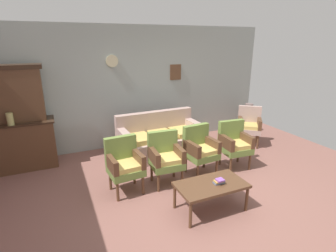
{
  "coord_description": "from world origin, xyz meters",
  "views": [
    {
      "loc": [
        -1.86,
        -3.15,
        2.36
      ],
      "look_at": [
        0.05,
        1.11,
        0.85
      ],
      "focal_mm": 28.23,
      "sensor_mm": 36.0,
      "label": 1
    }
  ],
  "objects_px": {
    "armchair_near_cabinet": "(166,156)",
    "coffee_table": "(211,186)",
    "floral_couch": "(160,140)",
    "book_stack_on_table": "(219,181)",
    "armchair_near_couch_end": "(234,142)",
    "armchair_by_doorway": "(124,163)",
    "wingback_chair_by_fireplace": "(249,124)",
    "side_cabinet": "(25,145)",
    "vase_on_cabinet": "(10,119)",
    "armchair_row_middle": "(200,148)",
    "floor_vase_by_wall": "(248,118)"
  },
  "relations": [
    {
      "from": "book_stack_on_table",
      "to": "vase_on_cabinet",
      "type": "bearing_deg",
      "value": 137.96
    },
    {
      "from": "coffee_table",
      "to": "book_stack_on_table",
      "type": "xyz_separation_m",
      "value": [
        0.1,
        -0.04,
        0.08
      ]
    },
    {
      "from": "floral_couch",
      "to": "vase_on_cabinet",
      "type": "bearing_deg",
      "value": 173.49
    },
    {
      "from": "vase_on_cabinet",
      "to": "book_stack_on_table",
      "type": "relative_size",
      "value": 1.45
    },
    {
      "from": "floral_couch",
      "to": "coffee_table",
      "type": "height_order",
      "value": "floral_couch"
    },
    {
      "from": "side_cabinet",
      "to": "vase_on_cabinet",
      "type": "bearing_deg",
      "value": -125.92
    },
    {
      "from": "vase_on_cabinet",
      "to": "floral_couch",
      "type": "relative_size",
      "value": 0.13
    },
    {
      "from": "vase_on_cabinet",
      "to": "floral_couch",
      "type": "bearing_deg",
      "value": -6.51
    },
    {
      "from": "armchair_near_cabinet",
      "to": "wingback_chair_by_fireplace",
      "type": "height_order",
      "value": "same"
    },
    {
      "from": "wingback_chair_by_fireplace",
      "to": "floor_vase_by_wall",
      "type": "distance_m",
      "value": 0.9
    },
    {
      "from": "floral_couch",
      "to": "armchair_near_cabinet",
      "type": "height_order",
      "value": "same"
    },
    {
      "from": "floral_couch",
      "to": "armchair_near_couch_end",
      "type": "xyz_separation_m",
      "value": [
        1.09,
        -1.12,
        0.17
      ]
    },
    {
      "from": "armchair_row_middle",
      "to": "armchair_near_cabinet",
      "type": "bearing_deg",
      "value": -174.69
    },
    {
      "from": "side_cabinet",
      "to": "armchair_by_doorway",
      "type": "relative_size",
      "value": 1.28
    },
    {
      "from": "side_cabinet",
      "to": "armchair_row_middle",
      "type": "bearing_deg",
      "value": -28.14
    },
    {
      "from": "armchair_row_middle",
      "to": "floor_vase_by_wall",
      "type": "height_order",
      "value": "armchair_row_middle"
    },
    {
      "from": "armchair_near_cabinet",
      "to": "armchair_row_middle",
      "type": "relative_size",
      "value": 1.0
    },
    {
      "from": "side_cabinet",
      "to": "floral_couch",
      "type": "bearing_deg",
      "value": -10.74
    },
    {
      "from": "wingback_chair_by_fireplace",
      "to": "side_cabinet",
      "type": "bearing_deg",
      "value": 170.53
    },
    {
      "from": "floral_couch",
      "to": "book_stack_on_table",
      "type": "height_order",
      "value": "floral_couch"
    },
    {
      "from": "vase_on_cabinet",
      "to": "armchair_by_doorway",
      "type": "height_order",
      "value": "vase_on_cabinet"
    },
    {
      "from": "armchair_by_doorway",
      "to": "wingback_chair_by_fireplace",
      "type": "height_order",
      "value": "same"
    },
    {
      "from": "floral_couch",
      "to": "side_cabinet",
      "type": "bearing_deg",
      "value": 169.26
    },
    {
      "from": "vase_on_cabinet",
      "to": "armchair_near_cabinet",
      "type": "relative_size",
      "value": 0.25
    },
    {
      "from": "armchair_by_doorway",
      "to": "book_stack_on_table",
      "type": "height_order",
      "value": "armchair_by_doorway"
    },
    {
      "from": "armchair_by_doorway",
      "to": "book_stack_on_table",
      "type": "xyz_separation_m",
      "value": [
        1.09,
        -1.05,
        -0.04
      ]
    },
    {
      "from": "armchair_near_couch_end",
      "to": "floor_vase_by_wall",
      "type": "bearing_deg",
      "value": 43.07
    },
    {
      "from": "vase_on_cabinet",
      "to": "armchair_by_doorway",
      "type": "relative_size",
      "value": 0.25
    },
    {
      "from": "armchair_row_middle",
      "to": "coffee_table",
      "type": "relative_size",
      "value": 0.9
    },
    {
      "from": "side_cabinet",
      "to": "coffee_table",
      "type": "distance_m",
      "value": 3.63
    },
    {
      "from": "armchair_near_couch_end",
      "to": "book_stack_on_table",
      "type": "relative_size",
      "value": 5.82
    },
    {
      "from": "book_stack_on_table",
      "to": "floor_vase_by_wall",
      "type": "distance_m",
      "value": 3.71
    },
    {
      "from": "armchair_by_doorway",
      "to": "floor_vase_by_wall",
      "type": "xyz_separation_m",
      "value": [
        3.78,
        1.51,
        -0.1
      ]
    },
    {
      "from": "vase_on_cabinet",
      "to": "armchair_by_doorway",
      "type": "distance_m",
      "value": 2.25
    },
    {
      "from": "armchair_near_cabinet",
      "to": "coffee_table",
      "type": "relative_size",
      "value": 0.9
    },
    {
      "from": "side_cabinet",
      "to": "floor_vase_by_wall",
      "type": "height_order",
      "value": "side_cabinet"
    },
    {
      "from": "coffee_table",
      "to": "floral_couch",
      "type": "bearing_deg",
      "value": 87.58
    },
    {
      "from": "vase_on_cabinet",
      "to": "floral_couch",
      "type": "height_order",
      "value": "vase_on_cabinet"
    },
    {
      "from": "armchair_near_cabinet",
      "to": "armchair_near_couch_end",
      "type": "distance_m",
      "value": 1.46
    },
    {
      "from": "wingback_chair_by_fireplace",
      "to": "coffee_table",
      "type": "relative_size",
      "value": 0.9
    },
    {
      "from": "wingback_chair_by_fireplace",
      "to": "book_stack_on_table",
      "type": "relative_size",
      "value": 5.82
    },
    {
      "from": "book_stack_on_table",
      "to": "armchair_near_cabinet",
      "type": "bearing_deg",
      "value": 110.88
    },
    {
      "from": "armchair_by_doorway",
      "to": "coffee_table",
      "type": "relative_size",
      "value": 0.9
    },
    {
      "from": "armchair_by_doorway",
      "to": "wingback_chair_by_fireplace",
      "type": "xyz_separation_m",
      "value": [
        3.22,
        0.82,
        0.0
      ]
    },
    {
      "from": "armchair_near_cabinet",
      "to": "armchair_row_middle",
      "type": "xyz_separation_m",
      "value": [
        0.72,
        0.07,
        0.0
      ]
    },
    {
      "from": "book_stack_on_table",
      "to": "floor_vase_by_wall",
      "type": "xyz_separation_m",
      "value": [
        2.69,
        2.56,
        -0.06
      ]
    },
    {
      "from": "armchair_near_cabinet",
      "to": "floor_vase_by_wall",
      "type": "xyz_separation_m",
      "value": [
        3.07,
        1.54,
        -0.1
      ]
    },
    {
      "from": "armchair_near_couch_end",
      "to": "coffee_table",
      "type": "relative_size",
      "value": 0.9
    },
    {
      "from": "armchair_near_couch_end",
      "to": "side_cabinet",
      "type": "bearing_deg",
      "value": 156.44
    },
    {
      "from": "floral_couch",
      "to": "armchair_by_doorway",
      "type": "xyz_separation_m",
      "value": [
        -1.08,
        -1.12,
        0.17
      ]
    }
  ]
}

